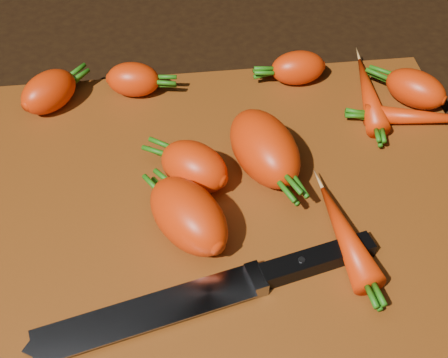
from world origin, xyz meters
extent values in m
cube|color=black|center=(0.00, 0.00, -0.01)|extent=(2.00, 2.00, 0.01)
cube|color=brown|center=(0.00, 0.00, 0.01)|extent=(0.50, 0.40, 0.01)
ellipsoid|color=red|center=(-0.17, 0.16, 0.03)|extent=(0.08, 0.08, 0.04)
ellipsoid|color=red|center=(-0.03, 0.02, 0.04)|extent=(0.08, 0.08, 0.05)
ellipsoid|color=red|center=(0.04, 0.04, 0.04)|extent=(0.08, 0.11, 0.06)
ellipsoid|color=red|center=(-0.04, -0.04, 0.04)|extent=(0.09, 0.10, 0.05)
ellipsoid|color=red|center=(0.10, 0.17, 0.03)|extent=(0.06, 0.04, 0.04)
ellipsoid|color=red|center=(-0.08, 0.17, 0.03)|extent=(0.06, 0.05, 0.04)
ellipsoid|color=red|center=(0.22, 0.12, 0.03)|extent=(0.08, 0.08, 0.04)
ellipsoid|color=red|center=(0.17, 0.13, 0.02)|extent=(0.04, 0.12, 0.02)
ellipsoid|color=red|center=(0.22, 0.08, 0.02)|extent=(0.13, 0.05, 0.02)
ellipsoid|color=red|center=(0.10, -0.06, 0.03)|extent=(0.04, 0.11, 0.03)
cube|color=gray|center=(-0.16, -0.14, 0.02)|extent=(0.18, 0.07, 0.00)
cube|color=gray|center=(-0.07, -0.12, 0.02)|extent=(0.02, 0.03, 0.01)
cube|color=black|center=(-0.02, -0.10, 0.02)|extent=(0.10, 0.04, 0.01)
cylinder|color=#B2B2B7|center=(-0.03, -0.11, 0.03)|extent=(0.01, 0.01, 0.00)
camera|label=1|loc=(-0.05, -0.39, 0.45)|focal=50.00mm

